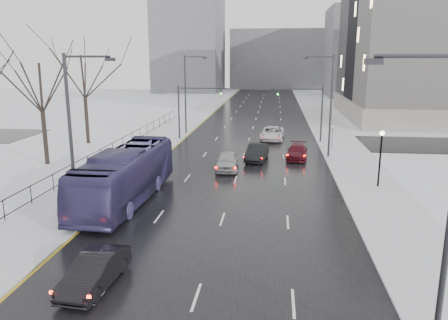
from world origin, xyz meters
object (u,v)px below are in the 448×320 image
at_px(sedan_left_near, 95,271).
at_px(bus, 126,175).
at_px(streetlight_r_near, 445,200).
at_px(lamppost_r_mid, 381,151).
at_px(tree_park_e, 89,144).
at_px(sedan_center_near, 227,161).
at_px(sedan_right_far, 297,152).
at_px(tree_park_d, 48,165).
at_px(streetlight_l_far, 187,91).
at_px(streetlight_l_near, 74,133).
at_px(mast_signal_right, 313,108).
at_px(mast_signal_left, 188,106).
at_px(no_uturn_sign, 333,129).
at_px(streetlight_r_mid, 329,101).
at_px(sedan_right_cross, 272,133).
at_px(sedan_right_near, 257,152).

bearing_deg(sedan_left_near, bus, 107.19).
relative_size(streetlight_r_near, lamppost_r_mid, 2.34).
distance_m(tree_park_e, lamppost_r_mid, 32.52).
distance_m(sedan_center_near, sedan_right_far, 8.11).
bearing_deg(sedan_right_far, tree_park_d, -161.44).
distance_m(streetlight_l_far, lamppost_r_mid, 29.30).
xyz_separation_m(tree_park_d, streetlight_l_far, (9.63, 18.00, 5.62)).
bearing_deg(lamppost_r_mid, streetlight_l_near, -152.45).
relative_size(streetlight_r_near, streetlight_l_near, 1.00).
relative_size(tree_park_d, mast_signal_right, 1.92).
distance_m(mast_signal_left, no_uturn_sign, 17.10).
height_order(sedan_left_near, bus, bus).
relative_size(streetlight_r_mid, streetlight_l_near, 1.00).
relative_size(streetlight_r_near, mast_signal_left, 1.54).
height_order(streetlight_r_mid, sedan_right_far, streetlight_r_mid).
height_order(bus, sedan_right_cross, bus).
height_order(tree_park_d, streetlight_l_far, streetlight_l_far).
relative_size(bus, sedan_right_near, 2.73).
xyz_separation_m(streetlight_r_near, mast_signal_left, (-15.49, 38.00, -1.51)).
relative_size(tree_park_e, sedan_right_near, 2.80).
relative_size(streetlight_r_mid, streetlight_l_far, 1.00).
bearing_deg(streetlight_r_near, mast_signal_left, 112.18).
height_order(no_uturn_sign, sedan_right_near, no_uturn_sign).
bearing_deg(tree_park_e, bus, -59.73).
xyz_separation_m(bus, sedan_right_far, (12.29, 14.40, -1.15)).
xyz_separation_m(mast_signal_right, sedan_center_near, (-8.36, -13.85, -3.26)).
xyz_separation_m(streetlight_r_near, mast_signal_right, (-0.84, 38.00, -1.51)).
xyz_separation_m(streetlight_r_near, bus, (-15.17, 14.81, -3.74)).
bearing_deg(mast_signal_left, sedan_left_near, -85.33).
bearing_deg(sedan_center_near, sedan_right_near, 55.01).
distance_m(sedan_center_near, sedan_right_near, 4.60).
bearing_deg(lamppost_r_mid, bus, -163.93).
bearing_deg(lamppost_r_mid, streetlight_r_mid, 105.82).
relative_size(tree_park_d, sedan_center_near, 2.64).
distance_m(streetlight_l_near, sedan_left_near, 8.99).
height_order(streetlight_r_near, bus, streetlight_r_near).
bearing_deg(lamppost_r_mid, no_uturn_sign, 97.33).
bearing_deg(no_uturn_sign, streetlight_r_near, -91.74).
xyz_separation_m(mast_signal_left, no_uturn_sign, (16.53, -4.00, -1.81)).
bearing_deg(streetlight_l_far, tree_park_d, -118.15).
bearing_deg(bus, mast_signal_right, 59.81).
bearing_deg(streetlight_r_near, sedan_left_near, 165.07).
relative_size(mast_signal_left, no_uturn_sign, 2.41).
distance_m(lamppost_r_mid, sedan_right_far, 11.07).
xyz_separation_m(sedan_center_near, sedan_right_near, (2.46, 3.89, -0.01)).
xyz_separation_m(tree_park_e, streetlight_r_near, (26.37, -34.00, 5.62)).
bearing_deg(sedan_right_near, tree_park_d, -160.97).
relative_size(tree_park_e, no_uturn_sign, 5.00).
bearing_deg(streetlight_r_near, sedan_right_near, 103.53).
relative_size(sedan_left_near, sedan_right_near, 0.91).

